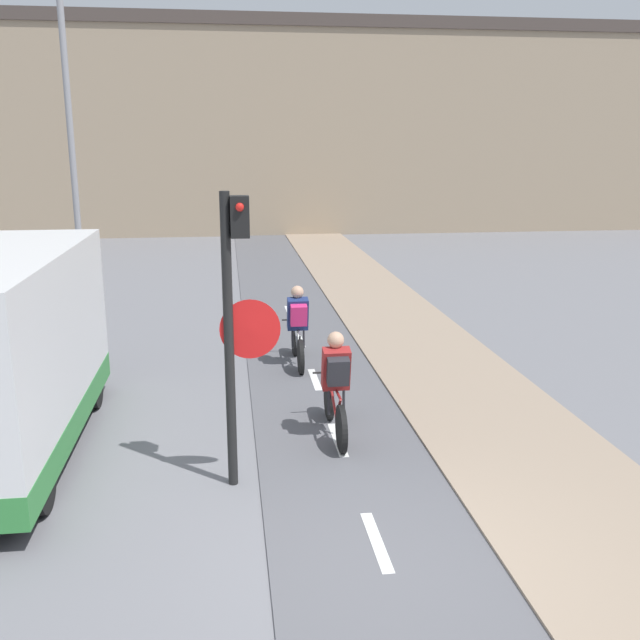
{
  "coord_description": "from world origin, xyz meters",
  "views": [
    {
      "loc": [
        -1.35,
        -5.64,
        3.81
      ],
      "look_at": [
        0.0,
        4.83,
        1.2
      ],
      "focal_mm": 40.0,
      "sensor_mm": 36.0,
      "label": 1
    }
  ],
  "objects": [
    {
      "name": "cyclist_far",
      "position": [
        -0.19,
        6.36,
        0.7
      ],
      "size": [
        0.46,
        1.72,
        1.43
      ],
      "color": "black",
      "rests_on": "ground_plane"
    },
    {
      "name": "bike_lane",
      "position": [
        0.0,
        0.01,
        0.01
      ],
      "size": [
        2.16,
        60.0,
        0.02
      ],
      "color": "#56565B",
      "rests_on": "ground_plane"
    },
    {
      "name": "cyclist_near",
      "position": [
        -0.01,
        3.16,
        0.7
      ],
      "size": [
        0.46,
        1.75,
        1.45
      ],
      "color": "black",
      "rests_on": "ground_plane"
    },
    {
      "name": "ground_plane",
      "position": [
        0.0,
        0.0,
        0.0
      ],
      "size": [
        120.0,
        120.0,
        0.0
      ],
      "primitive_type": "plane",
      "color": "slate"
    },
    {
      "name": "sidewalk_strip",
      "position": [
        2.28,
        0.0,
        0.03
      ],
      "size": [
        2.4,
        60.0,
        0.05
      ],
      "color": "gray",
      "rests_on": "ground_plane"
    },
    {
      "name": "traffic_light_pole",
      "position": [
        -1.3,
        1.96,
        2.06
      ],
      "size": [
        0.67,
        0.25,
        3.34
      ],
      "color": "black",
      "rests_on": "ground_plane"
    },
    {
      "name": "building_row_background",
      "position": [
        0.0,
        27.34,
        4.48
      ],
      "size": [
        60.0,
        5.2,
        8.94
      ],
      "color": "gray",
      "rests_on": "ground_plane"
    },
    {
      "name": "street_lamp_far",
      "position": [
        -4.68,
        10.9,
        4.89
      ],
      "size": [
        0.36,
        0.36,
        8.19
      ],
      "color": "gray",
      "rests_on": "ground_plane"
    }
  ]
}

